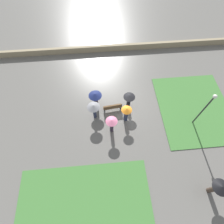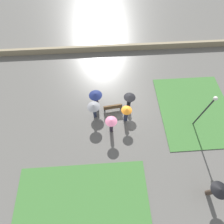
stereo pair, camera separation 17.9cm
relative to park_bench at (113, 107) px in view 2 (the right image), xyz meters
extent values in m
plane|color=#66635E|center=(-1.30, -0.26, -0.47)|extent=(90.00, 90.00, 0.00)
cube|color=#427A38|center=(-7.85, 0.52, -0.44)|extent=(6.67, 7.89, 0.06)
cube|color=#427A38|center=(2.76, 8.37, -0.44)|extent=(9.71, 6.67, 0.06)
cube|color=gray|center=(-1.30, -8.31, -0.09)|extent=(45.00, 0.35, 0.75)
cube|color=brown|center=(0.01, -0.07, -0.04)|extent=(1.79, 0.61, 0.05)
cube|color=brown|center=(-0.01, 0.11, 0.21)|extent=(1.74, 0.24, 0.45)
cube|color=#383D42|center=(-0.76, -0.16, -0.27)|extent=(0.12, 0.38, 0.40)
cube|color=#383D42|center=(0.78, 0.01, -0.27)|extent=(0.12, 0.38, 0.40)
cylinder|color=#2D2D30|center=(-7.19, 1.99, 1.49)|extent=(0.12, 0.12, 3.92)
sphere|color=white|center=(-7.19, 1.99, 3.61)|extent=(0.32, 0.32, 0.32)
cylinder|color=black|center=(-1.51, -0.22, 0.05)|extent=(0.48, 0.48, 1.05)
sphere|color=tan|center=(-1.51, -0.22, 0.69)|extent=(0.23, 0.23, 0.23)
cylinder|color=#4C4C4F|center=(-1.51, -0.22, 0.98)|extent=(0.02, 0.02, 0.35)
cone|color=black|center=(-1.51, -0.22, 1.29)|extent=(1.05, 1.05, 0.26)
cylinder|color=#282D47|center=(-1.09, 1.12, 0.09)|extent=(0.45, 0.45, 1.13)
sphere|color=beige|center=(-1.09, 1.12, 0.76)|extent=(0.20, 0.20, 0.20)
cylinder|color=#4C4C4F|center=(-1.09, 1.12, 1.03)|extent=(0.02, 0.02, 0.35)
cone|color=orange|center=(-1.09, 1.12, 1.33)|extent=(0.93, 0.93, 0.25)
cylinder|color=#2D2333|center=(0.28, 2.11, 0.11)|extent=(0.43, 0.43, 1.16)
sphere|color=beige|center=(0.28, 2.11, 0.80)|extent=(0.22, 0.22, 0.22)
cylinder|color=#4C4C4F|center=(0.28, 2.11, 1.08)|extent=(0.02, 0.02, 0.35)
cone|color=pink|center=(0.28, 2.11, 1.36)|extent=(0.99, 0.99, 0.19)
cylinder|color=#282D47|center=(1.69, 0.61, 0.10)|extent=(0.30, 0.30, 1.14)
sphere|color=tan|center=(1.69, 0.61, 0.78)|extent=(0.23, 0.23, 0.23)
cylinder|color=#4C4C4F|center=(1.69, 0.61, 1.07)|extent=(0.02, 0.02, 0.35)
cone|color=gray|center=(1.69, 0.61, 1.39)|extent=(1.11, 1.11, 0.27)
cylinder|color=#2D2333|center=(1.51, -0.60, 0.10)|extent=(0.55, 0.55, 1.13)
sphere|color=beige|center=(1.51, -0.60, 0.76)|extent=(0.19, 0.19, 0.19)
cylinder|color=#4C4C4F|center=(1.51, -0.60, 1.03)|extent=(0.02, 0.02, 0.35)
cone|color=navy|center=(1.51, -0.60, 1.34)|extent=(1.19, 1.19, 0.27)
cylinder|color=#47382D|center=(-6.55, 7.71, 0.13)|extent=(0.47, 0.47, 1.20)
sphere|color=tan|center=(-6.55, 7.71, 0.83)|extent=(0.21, 0.21, 0.21)
cylinder|color=#4C4C4F|center=(-6.55, 7.71, 1.11)|extent=(0.02, 0.02, 0.35)
cone|color=black|center=(-6.55, 7.71, 1.40)|extent=(1.16, 1.16, 0.22)
camera|label=1|loc=(0.82, 8.60, 13.85)|focal=28.00mm
camera|label=2|loc=(0.64, 8.62, 13.85)|focal=28.00mm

